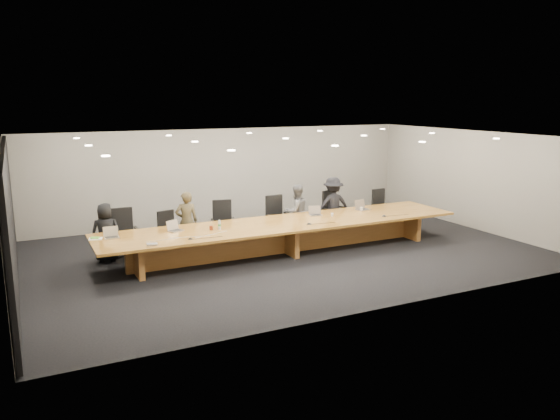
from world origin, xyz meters
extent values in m
plane|color=black|center=(0.00, 0.00, 0.00)|extent=(12.00, 12.00, 0.00)
cube|color=#B4AFA3|center=(0.00, 4.00, 1.40)|extent=(12.00, 0.02, 2.80)
cube|color=black|center=(-5.94, 0.00, 1.37)|extent=(0.08, 7.84, 2.74)
cube|color=brown|center=(0.00, 0.00, 0.72)|extent=(9.00, 1.80, 0.06)
cube|color=brown|center=(0.00, 0.00, 0.34)|extent=(7.65, 0.15, 0.69)
cube|color=brown|center=(-3.60, 0.00, 0.34)|extent=(0.12, 1.26, 0.69)
cube|color=brown|center=(0.00, 0.00, 0.34)|extent=(0.12, 1.26, 0.69)
cube|color=brown|center=(3.60, 0.00, 0.34)|extent=(0.12, 1.26, 0.69)
imported|color=black|center=(-4.02, 1.15, 0.68)|extent=(0.74, 0.56, 1.37)
imported|color=#3D3621|center=(-2.11, 1.16, 0.75)|extent=(0.60, 0.45, 1.49)
imported|color=#565658|center=(0.89, 1.12, 0.73)|extent=(0.77, 0.63, 1.45)
imported|color=black|center=(2.05, 1.17, 0.78)|extent=(1.08, 0.70, 1.57)
cylinder|color=#B3C4BF|center=(-1.68, 0.02, 0.85)|extent=(0.08, 0.08, 0.20)
cylinder|color=maroon|center=(-1.87, 0.05, 0.80)|extent=(0.09, 0.09, 0.10)
cone|color=silver|center=(1.39, 0.12, 0.79)|extent=(0.09, 0.09, 0.08)
cone|color=beige|center=(2.42, 0.33, 0.80)|extent=(0.10, 0.10, 0.10)
cube|color=white|center=(-4.35, 0.35, 0.76)|extent=(0.32, 0.28, 0.02)
cube|color=#5AB831|center=(-4.36, 0.36, 0.78)|extent=(0.20, 0.16, 0.03)
cube|color=#BCBCC2|center=(-3.38, -0.66, 0.77)|extent=(0.24, 0.20, 0.03)
cone|color=black|center=(-2.54, -0.54, 0.76)|extent=(0.14, 0.14, 0.03)
cone|color=black|center=(0.41, -0.43, 0.77)|extent=(0.16, 0.16, 0.03)
cone|color=black|center=(2.56, -0.49, 0.77)|extent=(0.17, 0.17, 0.03)
camera|label=1|loc=(-5.74, -11.48, 3.71)|focal=35.00mm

